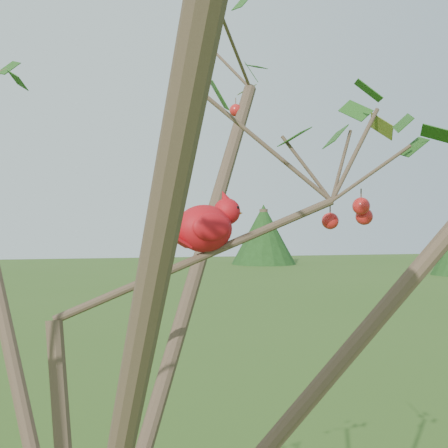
# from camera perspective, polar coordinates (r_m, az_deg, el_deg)

# --- Properties ---
(crabapple_tree) EXTENTS (2.35, 2.05, 2.95)m
(crabapple_tree) POSITION_cam_1_polar(r_m,az_deg,el_deg) (1.08, -13.07, -1.34)
(crabapple_tree) COLOR #403022
(crabapple_tree) RESTS_ON ground
(cardinal) EXTENTS (0.21, 0.13, 0.15)m
(cardinal) POSITION_cam_1_polar(r_m,az_deg,el_deg) (1.21, -1.72, -0.20)
(cardinal) COLOR red
(cardinal) RESTS_ON ground
(distant_trees) EXTENTS (39.31, 17.13, 3.56)m
(distant_trees) POSITION_cam_1_polar(r_m,az_deg,el_deg) (25.67, -16.28, -1.72)
(distant_trees) COLOR #403022
(distant_trees) RESTS_ON ground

